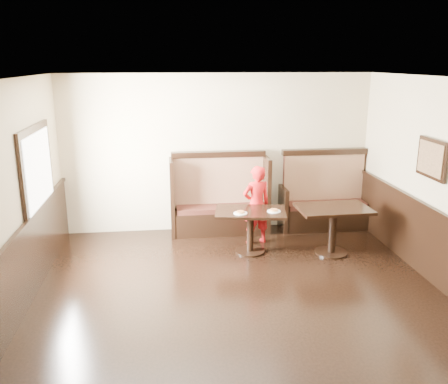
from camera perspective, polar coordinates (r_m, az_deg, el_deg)
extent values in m
plane|color=black|center=(5.73, 3.38, -16.08)|extent=(7.00, 7.00, 0.00)
plane|color=#C1B48C|center=(8.50, -0.73, 4.67)|extent=(5.50, 0.00, 5.50)
plane|color=white|center=(4.88, 3.91, 13.15)|extent=(7.00, 7.00, 0.00)
cube|color=black|center=(5.70, -25.24, -12.11)|extent=(0.05, 6.90, 1.00)
cube|color=black|center=(7.08, -21.61, 2.60)|extent=(0.05, 1.50, 1.20)
cube|color=white|center=(7.07, -21.38, 2.62)|extent=(0.01, 1.30, 1.00)
cube|color=black|center=(7.13, 23.76, 3.70)|extent=(0.04, 0.70, 0.55)
cube|color=olive|center=(7.11, 23.58, 3.70)|extent=(0.01, 0.60, 0.45)
cube|color=black|center=(8.53, -0.49, -3.55)|extent=(1.60, 0.50, 0.42)
cube|color=#381811|center=(8.46, -0.50, -1.95)|extent=(1.54, 0.46, 0.09)
cube|color=#4B0F11|center=(8.54, -0.67, 1.29)|extent=(1.60, 0.12, 0.92)
cube|color=black|center=(8.43, -0.68, 4.58)|extent=(1.68, 0.16, 0.10)
cube|color=black|center=(8.44, -6.26, -0.52)|extent=(0.07, 0.72, 1.36)
cube|color=black|center=(8.62, 4.98, -0.14)|extent=(0.07, 0.72, 1.36)
cube|color=black|center=(8.96, 12.01, -2.97)|extent=(1.50, 0.50, 0.42)
cube|color=#381811|center=(8.88, 12.10, -1.44)|extent=(1.44, 0.46, 0.09)
cube|color=#4B0F11|center=(8.96, 11.83, 1.64)|extent=(1.50, 0.12, 0.92)
cube|color=black|center=(8.86, 12.01, 4.78)|extent=(1.58, 0.16, 0.10)
cube|color=black|center=(8.77, 6.98, -1.84)|extent=(0.07, 0.72, 0.80)
cube|color=black|center=(9.27, 16.50, -1.41)|extent=(0.07, 0.72, 0.80)
cube|color=black|center=(7.54, 3.21, -2.41)|extent=(1.20, 0.86, 0.05)
cylinder|color=black|center=(7.65, 3.17, -4.91)|extent=(0.11, 0.11, 0.65)
cylinder|color=black|center=(7.77, 3.14, -7.10)|extent=(0.48, 0.48, 0.03)
cube|color=black|center=(7.65, 13.06, -1.99)|extent=(1.14, 0.77, 0.05)
cylinder|color=black|center=(7.77, 12.89, -4.70)|extent=(0.12, 0.12, 0.71)
cylinder|color=black|center=(7.90, 12.73, -7.09)|extent=(0.53, 0.53, 0.03)
imported|color=red|center=(7.94, 3.91, -1.56)|extent=(0.55, 0.43, 1.34)
cylinder|color=white|center=(7.37, 2.00, -2.56)|extent=(0.22, 0.22, 0.01)
cylinder|color=tan|center=(7.37, 2.00, -2.44)|extent=(0.13, 0.13, 0.02)
cylinder|color=#EABA54|center=(7.37, 2.00, -2.35)|extent=(0.11, 0.11, 0.01)
cylinder|color=white|center=(7.51, 6.02, -2.31)|extent=(0.21, 0.21, 0.01)
cylinder|color=tan|center=(7.50, 6.03, -2.20)|extent=(0.13, 0.13, 0.02)
cylinder|color=#EABA54|center=(7.50, 6.03, -2.10)|extent=(0.11, 0.11, 0.01)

